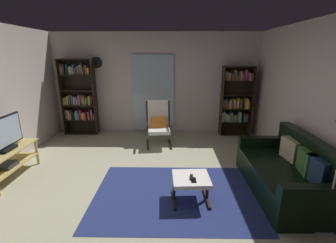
{
  "coord_description": "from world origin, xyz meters",
  "views": [
    {
      "loc": [
        0.41,
        -3.25,
        2.06
      ],
      "look_at": [
        0.35,
        0.89,
        0.85
      ],
      "focal_mm": 24.72,
      "sensor_mm": 36.0,
      "label": 1
    }
  ],
  "objects_px": {
    "tv_remote": "(191,177)",
    "cell_phone": "(194,180)",
    "television": "(3,135)",
    "tv_stand": "(8,160)",
    "wall_clock": "(97,62)",
    "bookshelf_near_sofa": "(236,100)",
    "ottoman": "(191,181)",
    "bookshelf_near_tv": "(79,97)",
    "leather_sofa": "(288,173)",
    "lounge_armchair": "(158,122)"
  },
  "relations": [
    {
      "from": "leather_sofa",
      "to": "lounge_armchair",
      "type": "bearing_deg",
      "value": 136.37
    },
    {
      "from": "television",
      "to": "wall_clock",
      "type": "distance_m",
      "value": 2.89
    },
    {
      "from": "television",
      "to": "leather_sofa",
      "type": "bearing_deg",
      "value": -4.33
    },
    {
      "from": "tv_remote",
      "to": "cell_phone",
      "type": "bearing_deg",
      "value": -63.11
    },
    {
      "from": "bookshelf_near_tv",
      "to": "leather_sofa",
      "type": "bearing_deg",
      "value": -33.03
    },
    {
      "from": "tv_remote",
      "to": "wall_clock",
      "type": "xyz_separation_m",
      "value": [
        -2.21,
        3.16,
        1.46
      ]
    },
    {
      "from": "leather_sofa",
      "to": "bookshelf_near_tv",
      "type": "bearing_deg",
      "value": 146.97
    },
    {
      "from": "television",
      "to": "leather_sofa",
      "type": "xyz_separation_m",
      "value": [
        4.53,
        -0.34,
        -0.47
      ]
    },
    {
      "from": "tv_stand",
      "to": "television",
      "type": "xyz_separation_m",
      "value": [
        0.0,
        0.01,
        0.44
      ]
    },
    {
      "from": "television",
      "to": "tv_stand",
      "type": "bearing_deg",
      "value": -101.08
    },
    {
      "from": "bookshelf_near_sofa",
      "to": "leather_sofa",
      "type": "xyz_separation_m",
      "value": [
        0.13,
        -2.7,
        -0.6
      ]
    },
    {
      "from": "cell_phone",
      "to": "lounge_armchair",
      "type": "bearing_deg",
      "value": 103.6
    },
    {
      "from": "tv_stand",
      "to": "wall_clock",
      "type": "relative_size",
      "value": 4.04
    },
    {
      "from": "tv_stand",
      "to": "bookshelf_near_sofa",
      "type": "bearing_deg",
      "value": 28.22
    },
    {
      "from": "tv_stand",
      "to": "lounge_armchair",
      "type": "relative_size",
      "value": 1.15
    },
    {
      "from": "wall_clock",
      "to": "bookshelf_near_sofa",
      "type": "bearing_deg",
      "value": -3.26
    },
    {
      "from": "ottoman",
      "to": "wall_clock",
      "type": "relative_size",
      "value": 1.87
    },
    {
      "from": "bookshelf_near_sofa",
      "to": "cell_phone",
      "type": "xyz_separation_m",
      "value": [
        -1.35,
        -3.03,
        -0.53
      ]
    },
    {
      "from": "television",
      "to": "wall_clock",
      "type": "bearing_deg",
      "value": 72.06
    },
    {
      "from": "bookshelf_near_tv",
      "to": "tv_stand",
      "type": "bearing_deg",
      "value": -98.42
    },
    {
      "from": "ottoman",
      "to": "television",
      "type": "bearing_deg",
      "value": 169.06
    },
    {
      "from": "television",
      "to": "lounge_armchair",
      "type": "distance_m",
      "value": 2.96
    },
    {
      "from": "television",
      "to": "tv_remote",
      "type": "xyz_separation_m",
      "value": [
        3.03,
        -0.6,
        -0.39
      ]
    },
    {
      "from": "television",
      "to": "tv_remote",
      "type": "height_order",
      "value": "television"
    },
    {
      "from": "tv_stand",
      "to": "cell_phone",
      "type": "bearing_deg",
      "value": -12.24
    },
    {
      "from": "television",
      "to": "bookshelf_near_sofa",
      "type": "height_order",
      "value": "bookshelf_near_sofa"
    },
    {
      "from": "tv_stand",
      "to": "lounge_armchair",
      "type": "xyz_separation_m",
      "value": [
        2.45,
        1.66,
        0.2
      ]
    },
    {
      "from": "bookshelf_near_tv",
      "to": "lounge_armchair",
      "type": "height_order",
      "value": "bookshelf_near_tv"
    },
    {
      "from": "television",
      "to": "cell_phone",
      "type": "relative_size",
      "value": 6.2
    },
    {
      "from": "television",
      "to": "cell_phone",
      "type": "distance_m",
      "value": 3.16
    },
    {
      "from": "television",
      "to": "ottoman",
      "type": "xyz_separation_m",
      "value": [
        3.03,
        -0.59,
        -0.47
      ]
    },
    {
      "from": "leather_sofa",
      "to": "cell_phone",
      "type": "height_order",
      "value": "leather_sofa"
    },
    {
      "from": "leather_sofa",
      "to": "cell_phone",
      "type": "relative_size",
      "value": 12.73
    },
    {
      "from": "television",
      "to": "cell_phone",
      "type": "height_order",
      "value": "television"
    },
    {
      "from": "ottoman",
      "to": "tv_remote",
      "type": "height_order",
      "value": "tv_remote"
    },
    {
      "from": "bookshelf_near_tv",
      "to": "lounge_armchair",
      "type": "xyz_separation_m",
      "value": [
        2.1,
        -0.73,
        -0.45
      ]
    },
    {
      "from": "leather_sofa",
      "to": "wall_clock",
      "type": "distance_m",
      "value": 4.95
    },
    {
      "from": "bookshelf_near_tv",
      "to": "wall_clock",
      "type": "relative_size",
      "value": 6.72
    },
    {
      "from": "tv_remote",
      "to": "tv_stand",
      "type": "bearing_deg",
      "value": 176.41
    },
    {
      "from": "bookshelf_near_tv",
      "to": "lounge_armchair",
      "type": "distance_m",
      "value": 2.27
    },
    {
      "from": "ottoman",
      "to": "wall_clock",
      "type": "distance_m",
      "value": 4.14
    },
    {
      "from": "tv_remote",
      "to": "wall_clock",
      "type": "relative_size",
      "value": 0.5
    },
    {
      "from": "television",
      "to": "bookshelf_near_tv",
      "type": "distance_m",
      "value": 2.41
    },
    {
      "from": "tv_stand",
      "to": "bookshelf_near_sofa",
      "type": "distance_m",
      "value": 5.04
    },
    {
      "from": "lounge_armchair",
      "to": "tv_remote",
      "type": "bearing_deg",
      "value": -75.38
    },
    {
      "from": "tv_stand",
      "to": "cell_phone",
      "type": "height_order",
      "value": "tv_stand"
    },
    {
      "from": "tv_stand",
      "to": "bookshelf_near_tv",
      "type": "distance_m",
      "value": 2.5
    },
    {
      "from": "bookshelf_near_tv",
      "to": "cell_phone",
      "type": "xyz_separation_m",
      "value": [
        2.71,
        -3.05,
        -0.6
      ]
    },
    {
      "from": "wall_clock",
      "to": "cell_phone",
      "type": "bearing_deg",
      "value": -55.4
    },
    {
      "from": "wall_clock",
      "to": "lounge_armchair",
      "type": "bearing_deg",
      "value": -29.4
    }
  ]
}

